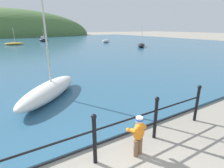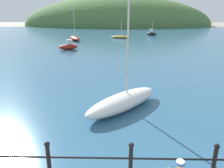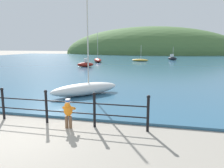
{
  "view_description": "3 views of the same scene",
  "coord_description": "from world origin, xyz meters",
  "views": [
    {
      "loc": [
        -0.98,
        -1.42,
        2.89
      ],
      "look_at": [
        2.26,
        3.91,
        0.86
      ],
      "focal_mm": 28.0,
      "sensor_mm": 36.0,
      "label": 1
    },
    {
      "loc": [
        0.04,
        -2.48,
        3.8
      ],
      "look_at": [
        -0.18,
        6.76,
        0.8
      ],
      "focal_mm": 35.0,
      "sensor_mm": 36.0,
      "label": 2
    },
    {
      "loc": [
        4.33,
        -5.27,
        2.74
      ],
      "look_at": [
        2.11,
        4.24,
        1.02
      ],
      "focal_mm": 35.0,
      "sensor_mm": 36.0,
      "label": 3
    }
  ],
  "objects": [
    {
      "name": "iron_railing",
      "position": [
        0.35,
        1.5,
        0.64
      ],
      "size": [
        7.28,
        0.12,
        1.21
      ],
      "color": "black",
      "rests_on": "ground"
    },
    {
      "name": "water",
      "position": [
        0.0,
        32.0,
        0.05
      ],
      "size": [
        80.0,
        60.0,
        0.1
      ],
      "primitive_type": "cube",
      "color": "#2D5B7A",
      "rests_on": "ground"
    },
    {
      "name": "boat_white_sailboat",
      "position": [
        -5.14,
        20.72,
        0.45
      ],
      "size": [
        2.15,
        1.55,
        1.07
      ],
      "color": "maroon",
      "rests_on": "water"
    },
    {
      "name": "far_hillside",
      "position": [
        0.0,
        70.2,
        0.0
      ],
      "size": [
        58.86,
        32.37,
        17.98
      ],
      "color": "#476B38",
      "rests_on": "ground"
    },
    {
      "name": "boat_blue_hull",
      "position": [
        0.31,
        5.66,
        0.45
      ],
      "size": [
        3.4,
        3.58,
        4.97
      ],
      "color": "silver",
      "rests_on": "water"
    },
    {
      "name": "boat_far_right",
      "position": [
        6.01,
        36.64,
        0.47
      ],
      "size": [
        1.92,
        2.15,
        2.4
      ],
      "color": "black",
      "rests_on": "water"
    },
    {
      "name": "boat_mid_harbor",
      "position": [
        0.53,
        32.16,
        0.32
      ],
      "size": [
        3.02,
        1.5,
        2.73
      ],
      "color": "gold",
      "rests_on": "water"
    },
    {
      "name": "boat_green_fishing",
      "position": [
        -6.06,
        29.03,
        0.42
      ],
      "size": [
        2.55,
        3.91,
        4.77
      ],
      "color": "maroon",
      "rests_on": "water"
    }
  ]
}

